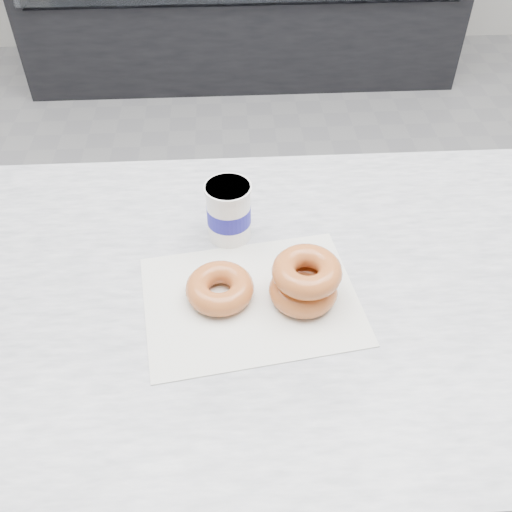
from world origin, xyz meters
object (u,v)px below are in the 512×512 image
at_px(donut_stack, 305,281).
at_px(counter, 290,426).
at_px(donut_single, 220,288).
at_px(coffee_cup, 229,211).

bearing_deg(donut_stack, counter, 90.07).
height_order(counter, donut_stack, donut_stack).
bearing_deg(donut_stack, donut_single, 175.69).
xyz_separation_m(donut_stack, coffee_cup, (-0.12, 0.16, 0.02)).
bearing_deg(counter, donut_single, -172.54).
xyz_separation_m(donut_single, coffee_cup, (0.02, 0.15, 0.04)).
distance_m(donut_single, coffee_cup, 0.16).
bearing_deg(counter, coffee_cup, 131.13).
height_order(donut_stack, coffee_cup, coffee_cup).
xyz_separation_m(donut_single, donut_stack, (0.13, -0.01, 0.02)).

